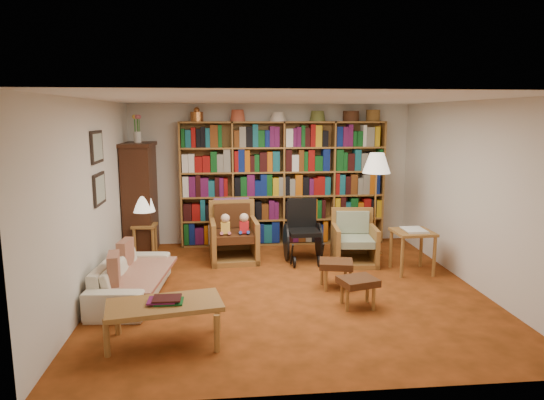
{
  "coord_description": "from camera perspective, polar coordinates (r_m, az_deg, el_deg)",
  "views": [
    {
      "loc": [
        -0.83,
        -6.17,
        2.3
      ],
      "look_at": [
        -0.17,
        0.6,
        1.11
      ],
      "focal_mm": 32.0,
      "sensor_mm": 36.0,
      "label": 1
    }
  ],
  "objects": [
    {
      "name": "bookshelf",
      "position": [
        8.64,
        1.35,
        2.4
      ],
      "size": [
        3.6,
        0.3,
        2.42
      ],
      "color": "olive",
      "rests_on": "floor"
    },
    {
      "name": "table_lamp",
      "position": [
        8.06,
        -14.88,
        -0.45
      ],
      "size": [
        0.37,
        0.37,
        0.5
      ],
      "color": "gold",
      "rests_on": "side_table_lamp"
    },
    {
      "name": "side_table_papers",
      "position": [
        7.45,
        16.23,
        -4.26
      ],
      "size": [
        0.57,
        0.57,
        0.66
      ],
      "color": "olive",
      "rests_on": "floor"
    },
    {
      "name": "curio_cabinet",
      "position": [
        8.4,
        -15.24,
        0.34
      ],
      "size": [
        0.5,
        0.95,
        2.4
      ],
      "color": "#391A0F",
      "rests_on": "floor"
    },
    {
      "name": "armchair_leather",
      "position": [
        7.87,
        -4.52,
        -4.17
      ],
      "size": [
        0.8,
        0.85,
        0.95
      ],
      "color": "olive",
      "rests_on": "floor"
    },
    {
      "name": "framed_pictures",
      "position": [
        6.71,
        -19.77,
        3.55
      ],
      "size": [
        0.03,
        0.52,
        0.97
      ],
      "color": "black",
      "rests_on": "wall_left"
    },
    {
      "name": "footstool_b",
      "position": [
        6.04,
        10.07,
        -9.63
      ],
      "size": [
        0.51,
        0.46,
        0.36
      ],
      "color": "#492613",
      "rests_on": "floor"
    },
    {
      "name": "cushion_left",
      "position": [
        6.82,
        -16.84,
        -6.26
      ],
      "size": [
        0.17,
        0.4,
        0.38
      ],
      "primitive_type": "cube",
      "rotation": [
        0.0,
        0.0,
        -0.12
      ],
      "color": "maroon",
      "rests_on": "sofa"
    },
    {
      "name": "ceiling",
      "position": [
        6.23,
        2.16,
        11.74
      ],
      "size": [
        5.0,
        5.0,
        0.0
      ],
      "primitive_type": "plane",
      "rotation": [
        3.14,
        0.0,
        0.0
      ],
      "color": "silver",
      "rests_on": "wall_back"
    },
    {
      "name": "wheelchair",
      "position": [
        7.79,
        3.65,
        -3.86
      ],
      "size": [
        0.56,
        0.79,
        0.99
      ],
      "color": "black",
      "rests_on": "floor"
    },
    {
      "name": "wall_left",
      "position": [
        6.48,
        -20.4,
        -0.05
      ],
      "size": [
        0.0,
        5.0,
        5.0
      ],
      "primitive_type": "plane",
      "rotation": [
        1.57,
        0.0,
        1.57
      ],
      "color": "silver",
      "rests_on": "floor"
    },
    {
      "name": "wall_right",
      "position": [
        7.09,
        22.54,
        0.63
      ],
      "size": [
        0.0,
        5.0,
        5.0
      ],
      "primitive_type": "plane",
      "rotation": [
        1.57,
        0.0,
        -1.57
      ],
      "color": "silver",
      "rests_on": "floor"
    },
    {
      "name": "coffee_table",
      "position": [
        5.14,
        -12.53,
        -12.22
      ],
      "size": [
        1.23,
        0.78,
        0.49
      ],
      "color": "olive",
      "rests_on": "floor"
    },
    {
      "name": "side_table_lamp",
      "position": [
        8.16,
        -14.73,
        -3.88
      ],
      "size": [
        0.39,
        0.39,
        0.56
      ],
      "color": "olive",
      "rests_on": "floor"
    },
    {
      "name": "footstool_a",
      "position": [
        6.63,
        7.55,
        -7.68
      ],
      "size": [
        0.51,
        0.46,
        0.38
      ],
      "color": "#492613",
      "rests_on": "floor"
    },
    {
      "name": "floor",
      "position": [
        6.64,
        2.01,
        -10.37
      ],
      "size": [
        5.0,
        5.0,
        0.0
      ],
      "primitive_type": "plane",
      "color": "#974217",
      "rests_on": "ground"
    },
    {
      "name": "floor_lamp",
      "position": [
        8.06,
        12.19,
        3.78
      ],
      "size": [
        0.45,
        0.45,
        1.71
      ],
      "color": "gold",
      "rests_on": "floor"
    },
    {
      "name": "sofa_throw",
      "position": [
        6.5,
        -15.8,
        -8.39
      ],
      "size": [
        0.94,
        1.53,
        0.04
      ],
      "primitive_type": "cube",
      "rotation": [
        0.0,
        0.0,
        -0.11
      ],
      "color": "beige",
      "rests_on": "sofa"
    },
    {
      "name": "sofa",
      "position": [
        6.53,
        -16.21,
        -8.78
      ],
      "size": [
        1.78,
        0.81,
        0.51
      ],
      "primitive_type": "imported",
      "rotation": [
        0.0,
        0.0,
        1.49
      ],
      "color": "beige",
      "rests_on": "floor"
    },
    {
      "name": "armchair_sage",
      "position": [
        7.81,
        9.51,
        -4.93
      ],
      "size": [
        0.73,
        0.76,
        0.84
      ],
      "color": "olive",
      "rests_on": "floor"
    },
    {
      "name": "wall_front",
      "position": [
        3.91,
        6.96,
        -5.77
      ],
      "size": [
        5.0,
        0.0,
        5.0
      ],
      "primitive_type": "plane",
      "rotation": [
        -1.57,
        0.0,
        0.0
      ],
      "color": "silver",
      "rests_on": "floor"
    },
    {
      "name": "wall_back",
      "position": [
        8.77,
        -0.08,
        3.04
      ],
      "size": [
        5.0,
        0.0,
        5.0
      ],
      "primitive_type": "plane",
      "rotation": [
        1.57,
        0.0,
        0.0
      ],
      "color": "silver",
      "rests_on": "floor"
    },
    {
      "name": "cushion_right",
      "position": [
        6.17,
        -18.1,
        -8.05
      ],
      "size": [
        0.18,
        0.41,
        0.4
      ],
      "primitive_type": "cube",
      "rotation": [
        0.0,
        0.0,
        0.15
      ],
      "color": "maroon",
      "rests_on": "sofa"
    }
  ]
}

